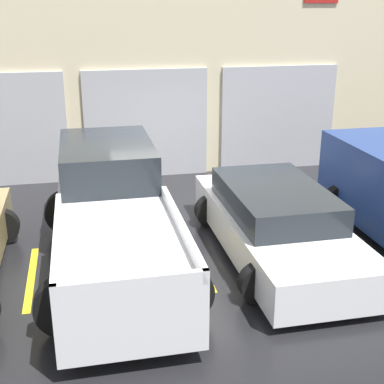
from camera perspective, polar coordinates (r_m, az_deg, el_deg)
ground_plane at (r=11.13m, az=-1.64°, el=-2.77°), size 28.00×28.00×0.00m
shophouse_building at (r=13.61m, az=-4.41°, el=13.95°), size 15.46×0.68×5.93m
pickup_truck at (r=9.10m, az=-8.40°, el=-2.42°), size 2.44×5.58×1.82m
sedan_white at (r=9.49m, az=8.88°, el=-3.26°), size 2.23×4.79×1.23m
parking_stripe_left at (r=9.19m, az=-16.77°, el=-8.72°), size 0.12×2.20×0.01m
parking_stripe_centre at (r=9.33m, az=0.65°, el=-7.37°), size 0.12×2.20×0.01m
parking_stripe_right at (r=10.26m, az=16.11°, el=-5.59°), size 0.12×2.20×0.01m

